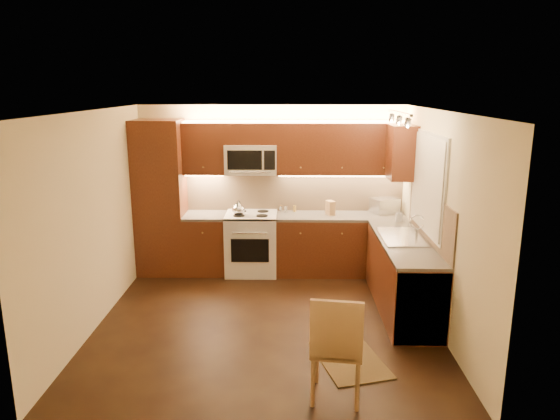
{
  "coord_description": "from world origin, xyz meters",
  "views": [
    {
      "loc": [
        0.26,
        -5.68,
        2.76
      ],
      "look_at": [
        0.15,
        0.55,
        1.25
      ],
      "focal_mm": 32.75,
      "sensor_mm": 36.0,
      "label": 1
    }
  ],
  "objects_px": {
    "microwave": "(251,159)",
    "kettle": "(238,208)",
    "sink": "(402,232)",
    "soap_bottle": "(399,215)",
    "stove": "(252,243)",
    "dining_chair": "(337,345)",
    "toaster_oven": "(385,206)",
    "knife_block": "(330,208)"
  },
  "relations": [
    {
      "from": "sink",
      "to": "toaster_oven",
      "type": "relative_size",
      "value": 2.28
    },
    {
      "from": "stove",
      "to": "knife_block",
      "type": "relative_size",
      "value": 4.37
    },
    {
      "from": "knife_block",
      "to": "microwave",
      "type": "bearing_deg",
      "value": 154.34
    },
    {
      "from": "stove",
      "to": "kettle",
      "type": "distance_m",
      "value": 0.6
    },
    {
      "from": "stove",
      "to": "dining_chair",
      "type": "relative_size",
      "value": 0.9
    },
    {
      "from": "stove",
      "to": "microwave",
      "type": "xyz_separation_m",
      "value": [
        0.0,
        0.14,
        1.26
      ]
    },
    {
      "from": "stove",
      "to": "kettle",
      "type": "relative_size",
      "value": 4.18
    },
    {
      "from": "dining_chair",
      "to": "knife_block",
      "type": "bearing_deg",
      "value": 95.07
    },
    {
      "from": "sink",
      "to": "microwave",
      "type": "bearing_deg",
      "value": 147.79
    },
    {
      "from": "microwave",
      "to": "sink",
      "type": "height_order",
      "value": "microwave"
    },
    {
      "from": "toaster_oven",
      "to": "dining_chair",
      "type": "relative_size",
      "value": 0.37
    },
    {
      "from": "stove",
      "to": "soap_bottle",
      "type": "bearing_deg",
      "value": -8.98
    },
    {
      "from": "stove",
      "to": "soap_bottle",
      "type": "relative_size",
      "value": 5.27
    },
    {
      "from": "sink",
      "to": "kettle",
      "type": "distance_m",
      "value": 2.41
    },
    {
      "from": "sink",
      "to": "knife_block",
      "type": "relative_size",
      "value": 4.09
    },
    {
      "from": "toaster_oven",
      "to": "soap_bottle",
      "type": "distance_m",
      "value": 0.52
    },
    {
      "from": "knife_block",
      "to": "dining_chair",
      "type": "relative_size",
      "value": 0.21
    },
    {
      "from": "knife_block",
      "to": "soap_bottle",
      "type": "xyz_separation_m",
      "value": [
        0.94,
        -0.37,
        -0.02
      ]
    },
    {
      "from": "kettle",
      "to": "knife_block",
      "type": "bearing_deg",
      "value": 19.76
    },
    {
      "from": "knife_block",
      "to": "toaster_oven",
      "type": "bearing_deg",
      "value": -12.18
    },
    {
      "from": "stove",
      "to": "toaster_oven",
      "type": "bearing_deg",
      "value": 4.78
    },
    {
      "from": "kettle",
      "to": "soap_bottle",
      "type": "distance_m",
      "value": 2.31
    },
    {
      "from": "dining_chair",
      "to": "stove",
      "type": "bearing_deg",
      "value": 115.61
    },
    {
      "from": "microwave",
      "to": "knife_block",
      "type": "distance_m",
      "value": 1.38
    },
    {
      "from": "kettle",
      "to": "dining_chair",
      "type": "bearing_deg",
      "value": -54.99
    },
    {
      "from": "kettle",
      "to": "knife_block",
      "type": "distance_m",
      "value": 1.37
    },
    {
      "from": "knife_block",
      "to": "dining_chair",
      "type": "height_order",
      "value": "knife_block"
    },
    {
      "from": "kettle",
      "to": "soap_bottle",
      "type": "xyz_separation_m",
      "value": [
        2.3,
        -0.24,
        -0.04
      ]
    },
    {
      "from": "kettle",
      "to": "sink",
      "type": "bearing_deg",
      "value": -11.1
    },
    {
      "from": "stove",
      "to": "kettle",
      "type": "bearing_deg",
      "value": -152.94
    },
    {
      "from": "microwave",
      "to": "dining_chair",
      "type": "relative_size",
      "value": 0.74
    },
    {
      "from": "sink",
      "to": "toaster_oven",
      "type": "distance_m",
      "value": 1.29
    },
    {
      "from": "stove",
      "to": "sink",
      "type": "xyz_separation_m",
      "value": [
        2.0,
        -1.12,
        0.52
      ]
    },
    {
      "from": "toaster_oven",
      "to": "knife_block",
      "type": "height_order",
      "value": "toaster_oven"
    },
    {
      "from": "stove",
      "to": "toaster_oven",
      "type": "distance_m",
      "value": 2.09
    },
    {
      "from": "sink",
      "to": "soap_bottle",
      "type": "bearing_deg",
      "value": 81.38
    },
    {
      "from": "microwave",
      "to": "kettle",
      "type": "bearing_deg",
      "value": -128.41
    },
    {
      "from": "microwave",
      "to": "dining_chair",
      "type": "bearing_deg",
      "value": -73.34
    },
    {
      "from": "sink",
      "to": "stove",
      "type": "bearing_deg",
      "value": 150.64
    },
    {
      "from": "microwave",
      "to": "sink",
      "type": "xyz_separation_m",
      "value": [
        2.0,
        -1.26,
        -0.74
      ]
    },
    {
      "from": "sink",
      "to": "kettle",
      "type": "xyz_separation_m",
      "value": [
        -2.18,
        1.03,
        0.05
      ]
    },
    {
      "from": "microwave",
      "to": "toaster_oven",
      "type": "height_order",
      "value": "microwave"
    }
  ]
}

